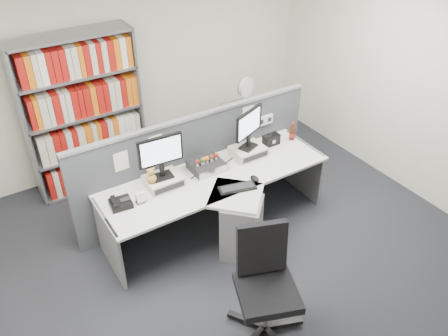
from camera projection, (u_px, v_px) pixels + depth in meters
ground at (257, 269)px, 4.89m from camera, size 5.50×5.50×0.00m
room_shell at (265, 120)px, 3.87m from camera, size 5.04×5.54×2.72m
partition at (197, 162)px, 5.39m from camera, size 3.00×0.08×1.27m
desk at (227, 205)px, 5.04m from camera, size 2.60×1.20×0.72m
monitor_riser_left at (163, 181)px, 4.89m from camera, size 0.38×0.31×0.10m
monitor_riser_right at (248, 151)px, 5.37m from camera, size 0.38×0.31×0.10m
monitor_left at (161, 154)px, 4.69m from camera, size 0.48×0.17×0.49m
monitor_right at (249, 126)px, 5.18m from camera, size 0.45×0.22×0.48m
desktop_pc at (206, 166)px, 5.13m from camera, size 0.36×0.32×0.09m
figurines at (206, 159)px, 5.06m from camera, size 0.29×0.05×0.09m
keyboard at (237, 188)px, 4.85m from camera, size 0.42×0.24×0.03m
mouse at (255, 179)px, 4.97m from camera, size 0.08×0.12×0.05m
desk_phone at (120, 203)px, 4.60m from camera, size 0.23×0.22×0.09m
desk_calendar at (140, 198)px, 4.64m from camera, size 0.10×0.07×0.12m
plush_toy at (151, 177)px, 4.73m from camera, size 0.10×0.10×0.18m
speaker at (271, 140)px, 5.55m from camera, size 0.20×0.11×0.13m
cola_bottle at (292, 133)px, 5.64m from camera, size 0.07×0.07×0.23m
shelving_unit at (84, 117)px, 5.64m from camera, size 1.41×0.40×2.00m
filing_cabinet at (244, 130)px, 6.61m from camera, size 0.45×0.61×0.70m
desk_fan at (246, 89)px, 6.24m from camera, size 0.28×0.17×0.47m
office_chair at (265, 281)px, 4.00m from camera, size 0.71×0.72×1.07m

